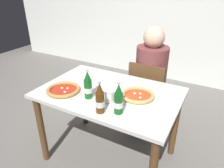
# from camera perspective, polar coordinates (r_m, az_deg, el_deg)

# --- Properties ---
(ground_plane) EXTENTS (8.00, 8.00, 0.00)m
(ground_plane) POSITION_cam_1_polar(r_m,az_deg,el_deg) (2.26, -0.65, -19.01)
(ground_plane) COLOR slate
(back_wall_tiled) EXTENTS (7.00, 0.10, 2.60)m
(back_wall_tiled) POSITION_cam_1_polar(r_m,az_deg,el_deg) (3.67, 17.50, 20.51)
(back_wall_tiled) COLOR white
(back_wall_tiled) RESTS_ON ground_plane
(dining_table_main) EXTENTS (1.20, 0.80, 0.75)m
(dining_table_main) POSITION_cam_1_polar(r_m,az_deg,el_deg) (1.86, -0.74, -5.14)
(dining_table_main) COLOR silver
(dining_table_main) RESTS_ON ground_plane
(chair_behind_table) EXTENTS (0.40, 0.40, 0.85)m
(chair_behind_table) POSITION_cam_1_polar(r_m,az_deg,el_deg) (2.37, 9.81, -2.39)
(chair_behind_table) COLOR brown
(chair_behind_table) RESTS_ON ground_plane
(diner_seated) EXTENTS (0.34, 0.34, 1.21)m
(diner_seated) POSITION_cam_1_polar(r_m,az_deg,el_deg) (2.37, 10.40, 0.29)
(diner_seated) COLOR #2D3342
(diner_seated) RESTS_ON ground_plane
(pizza_margherita_near) EXTENTS (0.29, 0.29, 0.04)m
(pizza_margherita_near) POSITION_cam_1_polar(r_m,az_deg,el_deg) (1.71, 7.08, -3.24)
(pizza_margherita_near) COLOR white
(pizza_margherita_near) RESTS_ON dining_table_main
(pizza_marinara_far) EXTENTS (0.31, 0.31, 0.04)m
(pizza_marinara_far) POSITION_cam_1_polar(r_m,az_deg,el_deg) (1.82, -13.18, -1.71)
(pizza_marinara_far) COLOR white
(pizza_marinara_far) RESTS_ON dining_table_main
(beer_bottle_left) EXTENTS (0.07, 0.07, 0.25)m
(beer_bottle_left) POSITION_cam_1_polar(r_m,az_deg,el_deg) (1.47, 1.81, -4.51)
(beer_bottle_left) COLOR #14591E
(beer_bottle_left) RESTS_ON dining_table_main
(beer_bottle_center) EXTENTS (0.07, 0.07, 0.25)m
(beer_bottle_center) POSITION_cam_1_polar(r_m,az_deg,el_deg) (1.48, -3.33, -4.30)
(beer_bottle_center) COLOR #512D0F
(beer_bottle_center) RESTS_ON dining_table_main
(beer_bottle_right) EXTENTS (0.07, 0.07, 0.25)m
(beer_bottle_right) POSITION_cam_1_polar(r_m,az_deg,el_deg) (1.67, -6.62, -0.60)
(beer_bottle_right) COLOR #14591E
(beer_bottle_right) RESTS_ON dining_table_main
(napkin_with_cutlery) EXTENTS (0.22, 0.22, 0.01)m
(napkin_with_cutlery) POSITION_cam_1_polar(r_m,az_deg,el_deg) (1.97, 1.17, 0.67)
(napkin_with_cutlery) COLOR white
(napkin_with_cutlery) RESTS_ON dining_table_main
(paper_cup) EXTENTS (0.07, 0.07, 0.09)m
(paper_cup) POSITION_cam_1_polar(r_m,az_deg,el_deg) (1.63, -0.80, -3.40)
(paper_cup) COLOR white
(paper_cup) RESTS_ON dining_table_main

